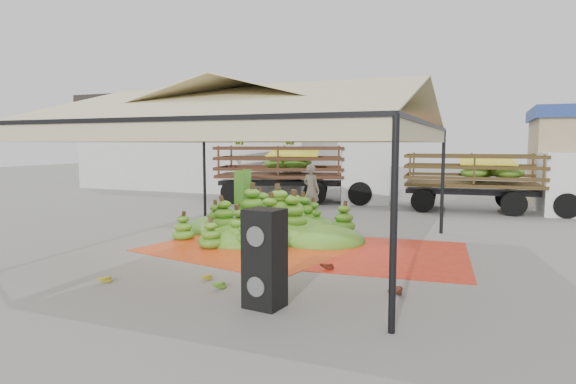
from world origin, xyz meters
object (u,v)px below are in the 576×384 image
at_px(truck_right, 504,175).
at_px(truck_left, 309,166).
at_px(speaker_stack, 265,258).
at_px(vendor, 311,190).
at_px(banana_heap, 272,214).

bearing_deg(truck_right, truck_left, 173.40).
xyz_separation_m(speaker_stack, vendor, (-2.58, 9.47, 0.14)).
distance_m(banana_heap, truck_right, 9.91).
relative_size(banana_heap, vendor, 3.16).
relative_size(speaker_stack, vendor, 0.85).
bearing_deg(banana_heap, truck_left, 102.56).
bearing_deg(truck_right, banana_heap, -132.99).
height_order(vendor, truck_right, truck_right).
bearing_deg(vendor, truck_right, -132.41).
bearing_deg(vendor, banana_heap, 111.04).
xyz_separation_m(banana_heap, truck_right, (6.19, 7.70, 0.77)).
height_order(banana_heap, speaker_stack, speaker_stack).
distance_m(speaker_stack, truck_right, 13.77).
bearing_deg(truck_left, speaker_stack, -89.75).
xyz_separation_m(speaker_stack, truck_left, (-4.12, 13.53, 0.79)).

